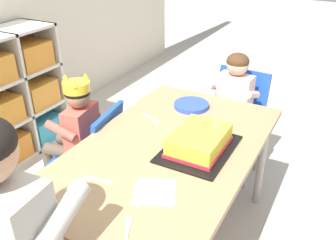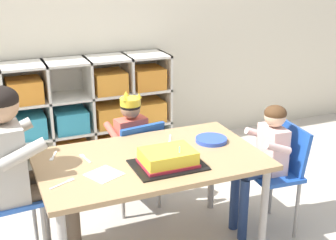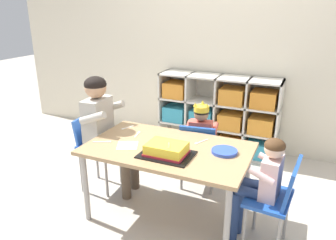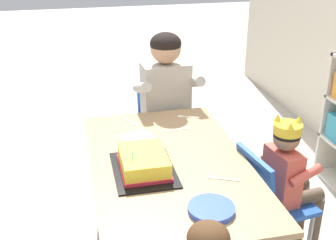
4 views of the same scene
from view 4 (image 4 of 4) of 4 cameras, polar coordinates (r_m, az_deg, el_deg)
activity_table at (r=2.17m, az=0.18°, el=-6.86°), size 1.26×0.76×0.62m
classroom_chair_blue at (r=2.34m, az=12.94°, el=-9.86°), size 0.38×0.37×0.66m
child_with_crown at (r=2.33m, az=15.54°, el=-6.57°), size 0.32×0.32×0.84m
classroom_chair_adult_side at (r=2.94m, az=-0.55°, el=-0.50°), size 0.36×0.35×0.70m
adult_helper_seated at (r=2.75m, az=0.09°, el=2.82°), size 0.45×0.42×1.08m
birthday_cake_on_tray at (r=2.05m, az=-3.20°, el=-5.64°), size 0.38×0.28×0.13m
paper_plate_stack at (r=1.80m, az=5.66°, el=-11.46°), size 0.19×0.19×0.02m
paper_napkin_square at (r=2.38m, az=-3.91°, el=-2.26°), size 0.21×0.21×0.00m
fork_near_child_seat at (r=2.46m, az=1.45°, el=-1.25°), size 0.04×0.13×0.00m
fork_beside_plate_stack at (r=2.57m, az=-5.08°, el=-0.21°), size 0.14×0.08×0.00m
fork_scattered_mid_table at (r=2.02m, az=6.92°, el=-7.58°), size 0.08×0.14×0.00m
fork_at_table_front_edge at (r=2.62m, az=2.50°, el=0.41°), size 0.07×0.13×0.00m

